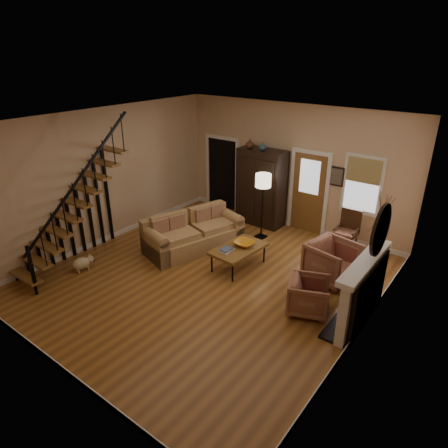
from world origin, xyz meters
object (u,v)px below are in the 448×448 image
Objects in this scene: armoire at (261,187)px; side_chair at (346,232)px; sofa at (194,232)px; floor_lamp at (262,207)px; coffee_table at (239,257)px; armchair_right at (332,262)px; armchair_left at (309,296)px.

side_chair is (2.55, -0.20, -0.54)m from armoire.
floor_lamp reaches higher than sofa.
floor_lamp is (-0.41, 1.61, 0.61)m from coffee_table.
sofa is 1.40m from coffee_table.
armoire is 3.33m from armchair_right.
floor_lamp is at bearing 80.70° from armchair_right.
armchair_left reaches higher than coffee_table.
side_chair is at bearing -4.48° from armoire.
armchair_right is 0.55× the size of floor_lamp.
floor_lamp is at bearing 25.77° from armchair_left.
floor_lamp reaches higher than side_chair.
armoire reaches higher than side_chair.
coffee_table is at bearing -126.15° from side_chair.
armoire is 2.79× the size of armchair_left.
armoire is at bearing 123.81° from floor_lamp.
armchair_right is 0.93× the size of side_chair.
coffee_table is 1.35× the size of armchair_right.
coffee_table is 2.07m from armchair_left.
side_chair is at bearing -14.22° from armchair_left.
floor_lamp is (0.53, -0.79, -0.19)m from armoire.
sofa reaches higher than armchair_right.
armchair_left is at bearing -15.85° from coffee_table.
sofa is 1.87m from floor_lamp.
armchair_left is at bearing -45.29° from armoire.
armoire is at bearing 70.93° from armchair_right.
armchair_left is (2.93, -2.96, -0.71)m from armoire.
armchair_right is at bearing 21.64° from coffee_table.
armchair_left is 0.79× the size of armchair_right.
armchair_left is 1.32m from armchair_right.
armchair_left is 0.74× the size of side_chair.
sofa is 2.47× the size of armchair_right.
armoire reaches higher than armchair_left.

